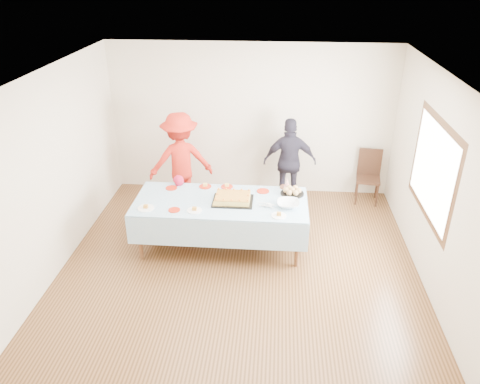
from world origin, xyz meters
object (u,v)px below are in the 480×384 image
Objects in this scene: birthday_cake at (233,199)px; adult_left at (181,161)px; dining_chair at (369,173)px; party_table at (221,204)px.

birthday_cake is 1.64m from adult_left.
party_table is at bearing -135.92° from dining_chair.
dining_chair is at bearing 38.17° from birthday_cake.
birthday_cake is 2.87m from dining_chair.
dining_chair is (2.25, 1.77, -0.31)m from birthday_cake.
birthday_cake is (0.18, -0.01, 0.10)m from party_table.
adult_left is (-3.26, -0.48, 0.32)m from dining_chair.
party_table is 1.54m from adult_left.
party_table is 2.66× the size of dining_chair.
birthday_cake is at bearing -133.71° from dining_chair.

